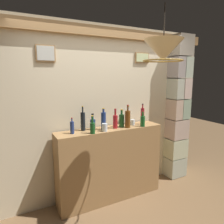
% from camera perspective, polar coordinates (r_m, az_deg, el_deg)
% --- Properties ---
extents(panelled_rear_partition, '(3.74, 0.15, 2.59)m').
position_cam_1_polar(panelled_rear_partition, '(3.19, -2.50, 1.20)').
color(panelled_rear_partition, beige).
rests_on(panelled_rear_partition, ground).
extents(stone_pillar, '(0.36, 0.33, 2.53)m').
position_cam_1_polar(stone_pillar, '(3.91, 17.34, 0.51)').
color(stone_pillar, '#B3B9A2').
rests_on(stone_pillar, ground).
extents(bar_shelf_unit, '(1.61, 0.34, 1.10)m').
position_cam_1_polar(bar_shelf_unit, '(3.21, -0.43, -14.07)').
color(bar_shelf_unit, '#9E7547').
rests_on(bar_shelf_unit, ground).
extents(liquor_bottle_bourbon, '(0.08, 0.08, 0.27)m').
position_cam_1_polar(liquor_bottle_bourbon, '(3.09, 2.66, -2.24)').
color(liquor_bottle_bourbon, '#1A5424').
rests_on(liquor_bottle_bourbon, bar_shelf_unit).
extents(liquor_bottle_rye, '(0.05, 0.05, 0.22)m').
position_cam_1_polar(liquor_bottle_rye, '(2.79, -10.92, -4.17)').
color(liquor_bottle_rye, navy).
rests_on(liquor_bottle_rye, bar_shelf_unit).
extents(liquor_bottle_tequila, '(0.07, 0.07, 0.24)m').
position_cam_1_polar(liquor_bottle_tequila, '(3.15, 8.43, -2.38)').
color(liquor_bottle_tequila, '#175724').
rests_on(liquor_bottle_tequila, bar_shelf_unit).
extents(liquor_bottle_gin, '(0.07, 0.07, 0.29)m').
position_cam_1_polar(liquor_bottle_gin, '(3.01, 0.90, -2.50)').
color(liquor_bottle_gin, maroon).
rests_on(liquor_bottle_gin, bar_shelf_unit).
extents(liquor_bottle_whiskey, '(0.06, 0.06, 0.35)m').
position_cam_1_polar(liquor_bottle_whiskey, '(2.91, -8.00, -2.49)').
color(liquor_bottle_whiskey, black).
rests_on(liquor_bottle_whiskey, bar_shelf_unit).
extents(liquor_bottle_amaro, '(0.07, 0.07, 0.31)m').
position_cam_1_polar(liquor_bottle_amaro, '(2.93, -2.35, -2.37)').
color(liquor_bottle_amaro, navy).
rests_on(liquor_bottle_amaro, bar_shelf_unit).
extents(liquor_bottle_port, '(0.07, 0.07, 0.25)m').
position_cam_1_polar(liquor_bottle_port, '(2.76, -5.38, -4.21)').
color(liquor_bottle_port, '#184E20').
rests_on(liquor_bottle_port, bar_shelf_unit).
extents(liquor_bottle_scotch, '(0.06, 0.06, 0.33)m').
position_cam_1_polar(liquor_bottle_scotch, '(3.27, 8.36, -1.05)').
color(liquor_bottle_scotch, maroon).
rests_on(liquor_bottle_scotch, bar_shelf_unit).
extents(liquor_bottle_vodka, '(0.07, 0.07, 0.23)m').
position_cam_1_polar(liquor_bottle_vodka, '(2.95, -5.32, -3.23)').
color(liquor_bottle_vodka, navy).
rests_on(liquor_bottle_vodka, bar_shelf_unit).
extents(liquor_bottle_mezcal, '(0.08, 0.08, 0.29)m').
position_cam_1_polar(liquor_bottle_mezcal, '(3.29, 4.42, -1.37)').
color(liquor_bottle_mezcal, '#A6BEDE').
rests_on(liquor_bottle_mezcal, bar_shelf_unit).
extents(liquor_bottle_brandy, '(0.08, 0.08, 0.34)m').
position_cam_1_polar(liquor_bottle_brandy, '(3.05, 4.32, -1.88)').
color(liquor_bottle_brandy, brown).
rests_on(liquor_bottle_brandy, bar_shelf_unit).
extents(glass_tumbler_rocks, '(0.08, 0.08, 0.11)m').
position_cam_1_polar(glass_tumbler_rocks, '(2.86, -2.04, -4.25)').
color(glass_tumbler_rocks, silver).
rests_on(glass_tumbler_rocks, bar_shelf_unit).
extents(glass_tumbler_highball, '(0.07, 0.07, 0.09)m').
position_cam_1_polar(glass_tumbler_highball, '(3.23, 5.67, -2.83)').
color(glass_tumbler_highball, silver).
rests_on(glass_tumbler_highball, bar_shelf_unit).
extents(pendant_lamp, '(0.42, 0.42, 0.58)m').
position_cam_1_polar(pendant_lamp, '(2.34, 13.96, 16.01)').
color(pendant_lamp, beige).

